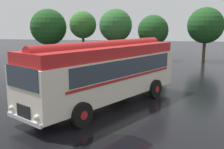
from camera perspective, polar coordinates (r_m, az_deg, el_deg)
ground_plane at (r=14.86m, az=-1.48°, el=-6.04°), size 120.00×120.00×0.00m
vintage_bus at (r=13.97m, az=-1.20°, el=0.87°), size 7.04×10.01×3.49m
car_near_left at (r=27.32m, az=2.22°, el=3.47°), size 1.99×4.22×1.66m
car_mid_left at (r=26.65m, az=8.48°, el=3.18°), size 2.35×4.38×1.66m
tree_far_left at (r=36.45m, az=-13.72°, el=10.05°), size 4.78×4.78×6.42m
tree_left_of_centre at (r=34.48m, az=-6.17°, el=10.74°), size 3.45×3.45×6.04m
tree_centre at (r=33.06m, az=0.65°, el=10.69°), size 4.07×4.07×6.28m
tree_right_of_centre at (r=32.75m, az=8.94°, el=9.36°), size 3.73×3.73×5.51m
tree_far_right at (r=33.21m, az=19.51°, el=10.14°), size 4.23×4.23×6.36m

